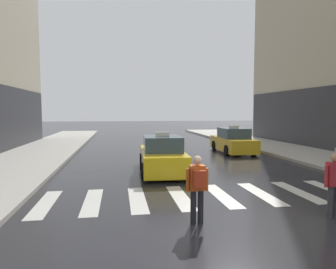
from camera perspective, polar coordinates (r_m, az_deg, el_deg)
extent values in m
plane|color=#26262B|center=(7.43, 18.16, -17.16)|extent=(160.00, 160.00, 0.00)
cube|color=silver|center=(9.74, -22.24, -12.02)|extent=(0.50, 2.80, 0.01)
cube|color=silver|center=(9.53, -14.12, -12.19)|extent=(0.50, 2.80, 0.01)
cube|color=silver|center=(9.52, -5.81, -12.11)|extent=(0.50, 2.80, 0.01)
cube|color=silver|center=(9.69, 2.36, -11.79)|extent=(0.50, 2.80, 0.01)
cube|color=silver|center=(10.04, 10.07, -11.27)|extent=(0.50, 2.80, 0.01)
cube|color=silver|center=(10.56, 17.12, -10.62)|extent=(0.50, 2.80, 0.01)
cube|color=silver|center=(11.21, 23.40, -9.91)|extent=(0.50, 2.80, 0.01)
cube|color=silver|center=(11.98, 28.91, -9.18)|extent=(0.50, 2.80, 0.01)
cube|color=yellow|center=(13.44, -1.11, -4.79)|extent=(2.02, 4.58, 0.84)
cube|color=#384C5B|center=(13.24, -1.07, -1.69)|extent=(1.70, 2.17, 0.64)
cube|color=silver|center=(13.21, -1.07, 0.08)|extent=(0.61, 0.27, 0.18)
cylinder|color=black|center=(14.75, -4.93, -4.89)|extent=(0.25, 0.67, 0.66)
cylinder|color=black|center=(14.90, 1.68, -4.78)|extent=(0.25, 0.67, 0.66)
cylinder|color=black|center=(12.10, -4.55, -6.94)|extent=(0.25, 0.67, 0.66)
cylinder|color=black|center=(12.28, 3.51, -6.76)|extent=(0.25, 0.67, 0.66)
cube|color=#F2EAB2|center=(15.63, -4.21, -3.35)|extent=(0.20, 0.05, 0.14)
cube|color=#F2EAB2|center=(15.73, 0.38, -3.29)|extent=(0.20, 0.05, 0.14)
cube|color=gold|center=(20.34, 12.19, -1.77)|extent=(1.92, 4.55, 0.84)
cube|color=#384C5B|center=(20.18, 12.32, 0.29)|extent=(1.66, 2.14, 0.64)
cube|color=silver|center=(20.16, 12.34, 1.46)|extent=(0.61, 0.26, 0.18)
cylinder|color=black|center=(21.37, 8.78, -2.05)|extent=(0.24, 0.67, 0.66)
cylinder|color=black|center=(21.92, 13.07, -1.95)|extent=(0.24, 0.67, 0.66)
cylinder|color=black|center=(18.82, 11.14, -2.95)|extent=(0.24, 0.67, 0.66)
cylinder|color=black|center=(19.44, 15.92, -2.80)|extent=(0.24, 0.67, 0.66)
cube|color=#F2EAB2|center=(22.28, 8.67, -1.08)|extent=(0.20, 0.05, 0.14)
cube|color=#F2EAB2|center=(22.67, 11.72, -1.03)|extent=(0.20, 0.05, 0.14)
cylinder|color=black|center=(7.45, 4.82, -13.53)|extent=(0.14, 0.14, 0.82)
cylinder|color=black|center=(7.50, 6.19, -13.43)|extent=(0.14, 0.14, 0.82)
cube|color=#BF5119|center=(7.29, 5.55, -8.16)|extent=(0.36, 0.24, 0.60)
sphere|color=beige|center=(7.21, 5.57, -4.90)|extent=(0.22, 0.22, 0.22)
cylinder|color=#BF5119|center=(7.25, 3.77, -8.63)|extent=(0.09, 0.09, 0.55)
cylinder|color=#BF5119|center=(7.36, 7.30, -8.45)|extent=(0.09, 0.09, 0.55)
cube|color=#B23319|center=(7.08, 6.01, -8.38)|extent=(0.28, 0.18, 0.40)
cylinder|color=#333338|center=(8.86, 28.39, -11.14)|extent=(0.14, 0.14, 0.82)
cube|color=maroon|center=(8.76, 29.03, -6.57)|extent=(0.36, 0.24, 0.60)
sphere|color=#9E7051|center=(8.69, 29.13, -3.85)|extent=(0.22, 0.22, 0.22)
cylinder|color=maroon|center=(8.63, 27.81, -7.02)|extent=(0.09, 0.09, 0.55)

